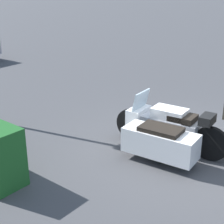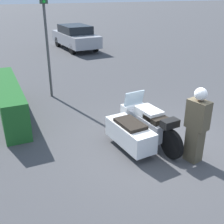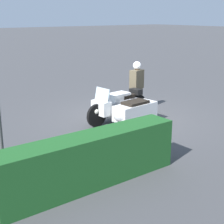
# 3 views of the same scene
# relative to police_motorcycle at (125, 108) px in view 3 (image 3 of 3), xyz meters

# --- Properties ---
(ground_plane) EXTENTS (160.00, 160.00, 0.00)m
(ground_plane) POSITION_rel_police_motorcycle_xyz_m (-0.49, -0.54, -0.49)
(ground_plane) COLOR #424244
(police_motorcycle) EXTENTS (2.56, 1.27, 1.18)m
(police_motorcycle) POSITION_rel_police_motorcycle_xyz_m (0.00, 0.00, 0.00)
(police_motorcycle) COLOR black
(police_motorcycle) RESTS_ON ground
(officer_rider) EXTENTS (0.54, 0.40, 1.78)m
(officer_rider) POSITION_rel_police_motorcycle_xyz_m (-1.22, -0.82, 0.46)
(officer_rider) COLOR brown
(officer_rider) RESTS_ON ground
(hedge_bush_curbside) EXTENTS (3.98, 0.66, 1.07)m
(hedge_bush_curbside) POSITION_rel_police_motorcycle_xyz_m (3.17, 2.78, 0.05)
(hedge_bush_curbside) COLOR #1E5623
(hedge_bush_curbside) RESTS_ON ground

